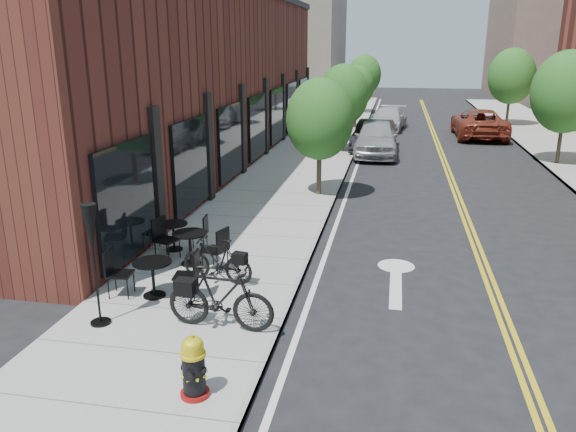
# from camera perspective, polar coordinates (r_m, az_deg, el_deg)

# --- Properties ---
(ground) EXTENTS (120.00, 120.00, 0.00)m
(ground) POSITION_cam_1_polar(r_m,az_deg,el_deg) (10.47, -0.40, -11.00)
(ground) COLOR black
(ground) RESTS_ON ground
(sidewalk_near) EXTENTS (4.00, 70.00, 0.12)m
(sidewalk_near) POSITION_cam_1_polar(r_m,az_deg,el_deg) (20.04, -0.46, 3.01)
(sidewalk_near) COLOR #9E9B93
(sidewalk_near) RESTS_ON ground
(building_near) EXTENTS (5.00, 28.00, 7.00)m
(building_near) POSITION_cam_1_polar(r_m,az_deg,el_deg) (24.55, -9.23, 13.52)
(building_near) COLOR #481D17
(building_near) RESTS_ON ground
(bg_building_left) EXTENTS (8.00, 14.00, 10.00)m
(bg_building_left) POSITION_cam_1_polar(r_m,az_deg,el_deg) (57.90, 1.12, 17.13)
(bg_building_left) COLOR #726656
(bg_building_left) RESTS_ON ground
(bg_building_right) EXTENTS (10.00, 16.00, 12.00)m
(bg_building_right) POSITION_cam_1_polar(r_m,az_deg,el_deg) (60.75, 25.44, 16.51)
(bg_building_right) COLOR brown
(bg_building_right) RESTS_ON ground
(tree_near_a) EXTENTS (2.20, 2.20, 3.81)m
(tree_near_a) POSITION_cam_1_polar(r_m,az_deg,el_deg) (18.37, 3.26, 9.78)
(tree_near_a) COLOR #382B1E
(tree_near_a) RESTS_ON sidewalk_near
(tree_near_b) EXTENTS (2.30, 2.30, 3.98)m
(tree_near_b) POSITION_cam_1_polar(r_m,az_deg,el_deg) (26.26, 5.65, 12.15)
(tree_near_b) COLOR #382B1E
(tree_near_b) RESTS_ON sidewalk_near
(tree_near_c) EXTENTS (2.10, 2.10, 3.67)m
(tree_near_c) POSITION_cam_1_polar(r_m,az_deg,el_deg) (34.23, 6.94, 12.93)
(tree_near_c) COLOR #382B1E
(tree_near_c) RESTS_ON sidewalk_near
(tree_near_d) EXTENTS (2.40, 2.40, 4.11)m
(tree_near_d) POSITION_cam_1_polar(r_m,az_deg,el_deg) (42.18, 7.77, 14.01)
(tree_near_d) COLOR #382B1E
(tree_near_d) RESTS_ON sidewalk_near
(tree_far_b) EXTENTS (2.80, 2.80, 4.62)m
(tree_far_b) POSITION_cam_1_polar(r_m,az_deg,el_deg) (26.03, 26.46, 11.21)
(tree_far_b) COLOR #382B1E
(tree_far_b) RESTS_ON sidewalk_far
(tree_far_c) EXTENTS (2.80, 2.80, 4.62)m
(tree_far_c) POSITION_cam_1_polar(r_m,az_deg,el_deg) (37.73, 21.77, 13.05)
(tree_far_c) COLOR #382B1E
(tree_far_c) RESTS_ON sidewalk_far
(fire_hydrant) EXTENTS (0.47, 0.47, 0.96)m
(fire_hydrant) POSITION_cam_1_polar(r_m,az_deg,el_deg) (8.27, -9.57, -14.93)
(fire_hydrant) COLOR maroon
(fire_hydrant) RESTS_ON sidewalk_near
(bicycle_left) EXTENTS (1.66, 0.73, 0.97)m
(bicycle_left) POSITION_cam_1_polar(r_m,az_deg,el_deg) (11.85, -7.23, -4.46)
(bicycle_left) COLOR black
(bicycle_left) RESTS_ON sidewalk_near
(bicycle_right) EXTENTS (1.97, 0.64, 1.17)m
(bicycle_right) POSITION_cam_1_polar(r_m,az_deg,el_deg) (9.92, -6.89, -8.26)
(bicycle_right) COLOR black
(bicycle_right) RESTS_ON sidewalk_near
(bistro_set_a) EXTENTS (1.81, 0.86, 0.96)m
(bistro_set_a) POSITION_cam_1_polar(r_m,az_deg,el_deg) (11.41, -13.57, -5.71)
(bistro_set_a) COLOR black
(bistro_set_a) RESTS_ON sidewalk_near
(bistro_set_b) EXTENTS (1.87, 0.99, 0.98)m
(bistro_set_b) POSITION_cam_1_polar(r_m,az_deg,el_deg) (12.85, -9.90, -2.79)
(bistro_set_b) COLOR black
(bistro_set_b) RESTS_ON sidewalk_near
(bistro_set_c) EXTENTS (1.65, 0.76, 0.88)m
(bistro_set_c) POSITION_cam_1_polar(r_m,az_deg,el_deg) (13.85, -11.56, -1.66)
(bistro_set_c) COLOR black
(bistro_set_c) RESTS_ON sidewalk_near
(patio_umbrella) EXTENTS (0.36, 0.36, 2.23)m
(patio_umbrella) POSITION_cam_1_polar(r_m,az_deg,el_deg) (10.20, -19.31, -2.26)
(patio_umbrella) COLOR black
(patio_umbrella) RESTS_ON sidewalk_near
(parked_car_a) EXTENTS (1.99, 4.78, 1.62)m
(parked_car_a) POSITION_cam_1_polar(r_m,az_deg,el_deg) (26.19, 8.93, 7.82)
(parked_car_a) COLOR #989AA0
(parked_car_a) RESTS_ON ground
(parked_car_b) EXTENTS (2.07, 4.51, 1.43)m
(parked_car_b) POSITION_cam_1_polar(r_m,az_deg,el_deg) (27.49, 8.68, 8.06)
(parked_car_b) COLOR black
(parked_car_b) RESTS_ON ground
(parked_car_c) EXTENTS (2.42, 4.73, 1.31)m
(parked_car_c) POSITION_cam_1_polar(r_m,az_deg,el_deg) (34.53, 10.14, 9.70)
(parked_car_c) COLOR #B2B1B6
(parked_car_c) RESTS_ON ground
(parked_car_far) EXTENTS (2.63, 5.63, 1.56)m
(parked_car_far) POSITION_cam_1_polar(r_m,az_deg,el_deg) (32.84, 18.83, 8.91)
(parked_car_far) COLOR maroon
(parked_car_far) RESTS_ON ground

